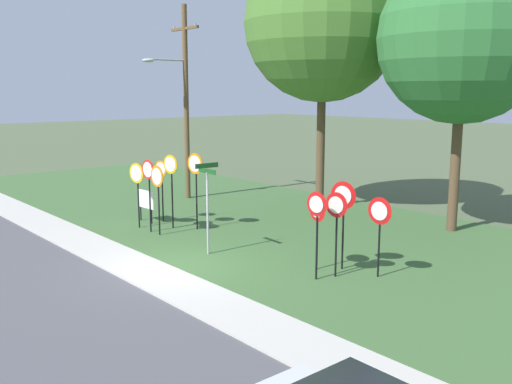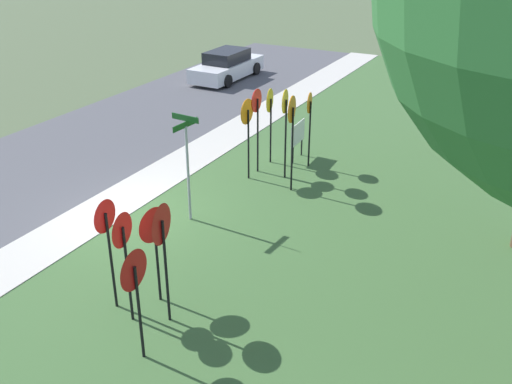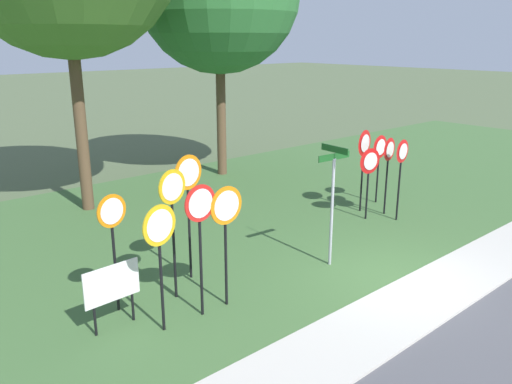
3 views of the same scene
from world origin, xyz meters
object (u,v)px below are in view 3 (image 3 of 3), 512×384
object	(u,v)px
yield_sign_far_left	(380,153)
yield_sign_near_right	(370,167)
stop_sign_near_left	(200,222)
yield_sign_near_left	(389,158)
street_name_post	(333,195)
yield_sign_center	(402,161)
notice_board	(112,287)
stop_sign_near_right	(173,206)
yield_sign_far_right	(364,151)
stop_sign_center_tall	(189,189)
stop_sign_far_right	(160,241)
stop_sign_far_left	(113,229)
stop_sign_far_center	(226,220)

from	to	relation	value
yield_sign_far_left	yield_sign_near_right	bearing A→B (deg)	-156.34
stop_sign_near_left	yield_sign_near_left	distance (m)	7.83
street_name_post	yield_sign_center	bearing A→B (deg)	15.17
notice_board	stop_sign_near_left	bearing A→B (deg)	-27.81
stop_sign_near_right	yield_sign_far_right	xyz separation A→B (m)	(7.39, 0.98, -0.07)
stop_sign_center_tall	notice_board	size ratio (longest dim) A/B	2.26
stop_sign_far_right	yield_sign_near_left	xyz separation A→B (m)	(8.59, 1.25, -0.02)
stop_sign_far_left	yield_sign_center	bearing A→B (deg)	-14.52
stop_sign_center_tall	notice_board	bearing A→B (deg)	-169.73
stop_sign_near_right	notice_board	size ratio (longest dim) A/B	2.19
yield_sign_near_left	notice_board	world-z (taller)	yield_sign_near_left
stop_sign_far_right	yield_sign_center	xyz separation A→B (m)	(8.40, 0.68, 0.02)
yield_sign_near_right	stop_sign_near_left	bearing A→B (deg)	-158.92
stop_sign_far_center	stop_sign_near_right	bearing A→B (deg)	121.22
stop_sign_near_right	stop_sign_far_center	bearing A→B (deg)	-69.00
stop_sign_far_center	yield_sign_near_left	distance (m)	7.24
stop_sign_near_right	stop_sign_far_center	xyz separation A→B (m)	(0.60, -0.94, -0.17)
yield_sign_far_right	yield_sign_center	bearing A→B (deg)	-94.14
stop_sign_near_right	stop_sign_far_center	world-z (taller)	stop_sign_near_right
stop_sign_far_right	street_name_post	xyz separation A→B (m)	(4.51, -0.07, -0.06)
stop_sign_far_right	yield_sign_far_left	size ratio (longest dim) A/B	1.09
stop_sign_center_tall	stop_sign_near_right	bearing A→B (deg)	-152.60
yield_sign_near_left	street_name_post	bearing A→B (deg)	-170.16
yield_sign_near_right	stop_sign_far_left	bearing A→B (deg)	-169.07
stop_sign_near_left	stop_sign_far_right	world-z (taller)	stop_sign_near_left
yield_sign_near_left	yield_sign_center	size ratio (longest dim) A/B	0.98
street_name_post	yield_sign_near_left	bearing A→B (deg)	22.15
stop_sign_far_left	yield_sign_center	distance (m)	8.71
street_name_post	notice_board	xyz separation A→B (m)	(-5.14, 0.76, -0.88)
yield_sign_near_left	yield_sign_far_left	distance (m)	1.17
yield_sign_center	yield_sign_far_right	bearing A→B (deg)	91.62
yield_sign_center	street_name_post	bearing A→B (deg)	-174.09
stop_sign_near_left	stop_sign_far_right	distance (m)	0.87
yield_sign_far_left	street_name_post	world-z (taller)	street_name_post
stop_sign_far_center	notice_board	world-z (taller)	stop_sign_far_center
stop_sign_center_tall	yield_sign_near_left	size ratio (longest dim) A/B	1.19
stop_sign_near_right	notice_board	distance (m)	1.91
stop_sign_near_right	stop_sign_far_left	xyz separation A→B (m)	(-1.16, 0.29, -0.26)
street_name_post	stop_sign_near_right	bearing A→B (deg)	168.92
stop_sign_center_tall	yield_sign_near_left	distance (m)	6.98
stop_sign_far_right	street_name_post	distance (m)	4.51
stop_sign_far_left	yield_sign_far_right	distance (m)	8.58
stop_sign_near_right	stop_sign_far_left	bearing A→B (deg)	154.58
stop_sign_near_right	yield_sign_near_left	bearing A→B (deg)	-9.09
yield_sign_far_right	notice_board	distance (m)	9.04
notice_board	yield_sign_center	bearing A→B (deg)	-2.71
yield_sign_near_left	stop_sign_far_center	bearing A→B (deg)	-178.05
stop_sign_far_left	yield_sign_far_right	world-z (taller)	yield_sign_far_right
stop_sign_near_left	yield_sign_near_left	world-z (taller)	stop_sign_near_left
stop_sign_far_center	stop_sign_far_right	world-z (taller)	stop_sign_far_center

